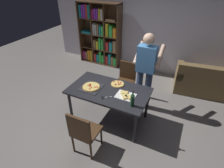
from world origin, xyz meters
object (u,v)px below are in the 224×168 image
chair_near_camera (83,131)px  wine_bottle (132,100)px  bookshelf (100,36)px  pepperoni_pizza_on_tray (91,87)px  chair_far_side (126,78)px  person_serving_pizza (146,69)px  kitchen_scissors (105,97)px  couch (210,83)px  dining_table (109,93)px  second_pizza_plain (118,84)px

chair_near_camera → wine_bottle: (0.58, 0.68, 0.36)m
bookshelf → pepperoni_pizza_on_tray: bookshelf is taller
chair_far_side → pepperoni_pizza_on_tray: 1.11m
person_serving_pizza → kitchen_scissors: (-0.47, -0.98, -0.24)m
person_serving_pizza → kitchen_scissors: size_ratio=9.26×
bookshelf → wine_bottle: bearing=-51.8°
couch → pepperoni_pizza_on_tray: size_ratio=4.38×
pepperoni_pizza_on_tray → wine_bottle: wine_bottle is taller
chair_far_side → kitchen_scissors: size_ratio=4.76×
chair_far_side → bookshelf: bookshelf is taller
chair_near_camera → person_serving_pizza: (0.51, 1.66, 0.49)m
dining_table → chair_far_side: chair_far_side is taller
chair_far_side → kitchen_scissors: chair_far_side is taller
dining_table → bookshelf: (-1.49, 2.37, 0.25)m
dining_table → wine_bottle: (0.58, -0.25, 0.20)m
person_serving_pizza → pepperoni_pizza_on_tray: person_serving_pizza is taller
couch → bookshelf: (-3.39, 0.38, 0.62)m
chair_near_camera → bookshelf: size_ratio=0.46×
second_pizza_plain → pepperoni_pizza_on_tray: bearing=-142.4°
couch → chair_near_camera: bearing=-123.1°
person_serving_pizza → kitchen_scissors: 1.11m
couch → wine_bottle: bearing=-120.6°
bookshelf → kitchen_scissors: bookshelf is taller
person_serving_pizza → wine_bottle: (0.07, -0.97, -0.13)m
couch → kitchen_scissors: couch is taller
bookshelf → kitchen_scissors: size_ratio=10.32×
dining_table → wine_bottle: 0.66m
dining_table → person_serving_pizza: (0.51, 0.72, 0.33)m
dining_table → couch: 2.78m
person_serving_pizza → bookshelf: bearing=140.4°
kitchen_scissors → second_pizza_plain: (0.03, 0.51, 0.01)m
bookshelf → chair_near_camera: bearing=-65.8°
chair_near_camera → person_serving_pizza: size_ratio=0.51×
chair_near_camera → kitchen_scissors: bearing=86.2°
chair_near_camera → bookshelf: 3.65m
dining_table → pepperoni_pizza_on_tray: pepperoni_pizza_on_tray is taller
couch → person_serving_pizza: size_ratio=1.02×
couch → kitchen_scissors: bearing=-129.7°
bookshelf → wine_bottle: bookshelf is taller
bookshelf → second_pizza_plain: bookshelf is taller
chair_near_camera → pepperoni_pizza_on_tray: bearing=112.4°
couch → kitchen_scissors: size_ratio=9.45×
couch → wine_bottle: wine_bottle is taller
chair_near_camera → second_pizza_plain: bearing=86.2°
bookshelf → second_pizza_plain: bearing=-53.5°
chair_near_camera → wine_bottle: bearing=49.6°
chair_near_camera → wine_bottle: wine_bottle is taller
dining_table → chair_near_camera: chair_near_camera is taller
couch → person_serving_pizza: (-1.39, -1.27, 0.70)m
wine_bottle → second_pizza_plain: bearing=134.7°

